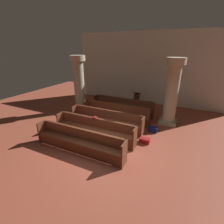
% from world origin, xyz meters
% --- Properties ---
extents(ground_plane, '(19.20, 19.20, 0.00)m').
position_xyz_m(ground_plane, '(0.00, 0.00, 0.00)').
color(ground_plane, '#9E4733').
extents(back_wall, '(10.00, 0.16, 4.50)m').
position_xyz_m(back_wall, '(0.00, 6.08, 2.25)').
color(back_wall, silver).
rests_on(back_wall, ground).
extents(pew_row_0, '(3.57, 0.46, 0.85)m').
position_xyz_m(pew_row_0, '(-0.70, 3.53, 0.46)').
color(pew_row_0, brown).
rests_on(pew_row_0, ground).
extents(pew_row_1, '(3.57, 0.46, 0.85)m').
position_xyz_m(pew_row_1, '(-0.70, 2.48, 0.46)').
color(pew_row_1, brown).
rests_on(pew_row_1, ground).
extents(pew_row_2, '(3.57, 0.47, 0.85)m').
position_xyz_m(pew_row_2, '(-0.70, 1.43, 0.46)').
color(pew_row_2, brown).
rests_on(pew_row_2, ground).
extents(pew_row_3, '(3.57, 0.46, 0.85)m').
position_xyz_m(pew_row_3, '(-0.70, 0.38, 0.46)').
color(pew_row_3, brown).
rests_on(pew_row_3, ground).
extents(pew_row_4, '(3.57, 0.46, 0.85)m').
position_xyz_m(pew_row_4, '(-0.70, -0.67, 0.46)').
color(pew_row_4, brown).
rests_on(pew_row_4, ground).
extents(pillar_aisle_side, '(0.86, 0.86, 3.16)m').
position_xyz_m(pillar_aisle_side, '(1.87, 3.23, 1.65)').
color(pillar_aisle_side, tan).
rests_on(pillar_aisle_side, ground).
extents(pillar_far_side, '(0.86, 0.86, 3.16)m').
position_xyz_m(pillar_far_side, '(-3.22, 2.94, 1.65)').
color(pillar_far_side, tan).
rests_on(pillar_far_side, ground).
extents(lectern, '(0.48, 0.45, 1.08)m').
position_xyz_m(lectern, '(-0.21, 4.52, 0.45)').
color(lectern, '#411E13').
rests_on(lectern, ground).
extents(hymn_book, '(0.16, 0.18, 0.04)m').
position_xyz_m(hymn_book, '(-0.76, 0.57, 0.87)').
color(hymn_book, maroon).
rests_on(hymn_book, pew_row_3).
extents(kneeler_box_navy, '(0.40, 0.27, 0.22)m').
position_xyz_m(kneeler_box_navy, '(1.39, 2.01, 0.11)').
color(kneeler_box_navy, navy).
rests_on(kneeler_box_navy, ground).
extents(kneeler_box_red, '(0.40, 0.25, 0.20)m').
position_xyz_m(kneeler_box_red, '(1.30, 0.93, 0.10)').
color(kneeler_box_red, maroon).
rests_on(kneeler_box_red, ground).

